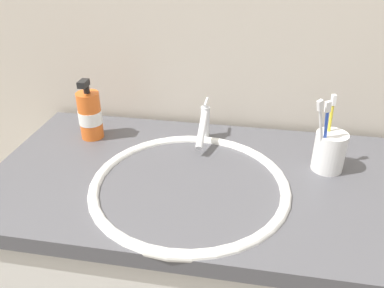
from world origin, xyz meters
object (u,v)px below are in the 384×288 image
Objects in this scene: toothbrush_white at (321,132)px; toothbrush_blue at (325,133)px; toothbrush_yellow at (330,126)px; soap_dispenser at (90,115)px; faucet at (204,124)px; toothbrush_cup at (329,152)px.

toothbrush_white is 0.01m from toothbrush_blue.
toothbrush_yellow is 1.06× the size of soap_dispenser.
toothbrush_white is (0.28, -0.11, 0.06)m from faucet.
toothbrush_yellow is at bearing 69.07° from toothbrush_blue.
soap_dispenser is (-0.60, 0.04, -0.04)m from toothbrush_yellow.
faucet is 0.81× the size of toothbrush_white.
toothbrush_white is at bearing -21.46° from faucet.
faucet is 0.30m from toothbrush_white.
toothbrush_yellow is at bearing -13.22° from faucet.
toothbrush_cup is at bearing 38.81° from toothbrush_white.
faucet is at bearing 166.78° from toothbrush_yellow.
faucet is at bearing 164.77° from toothbrush_cup.
toothbrush_yellow is (-0.01, 0.01, 0.06)m from toothbrush_cup.
toothbrush_blue reaches higher than faucet.
soap_dispenser is at bearing 176.02° from toothbrush_yellow.
toothbrush_blue is 1.06× the size of soap_dispenser.
toothbrush_blue is at bearing -19.91° from faucet.
faucet is at bearing 158.54° from toothbrush_white.
toothbrush_yellow is 0.60m from soap_dispenser.
toothbrush_white reaches higher than toothbrush_cup.
toothbrush_white reaches higher than toothbrush_blue.
soap_dispenser is (-0.30, -0.03, 0.02)m from faucet.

